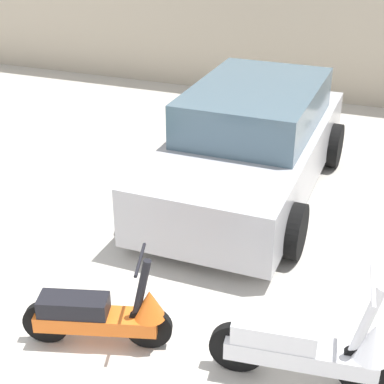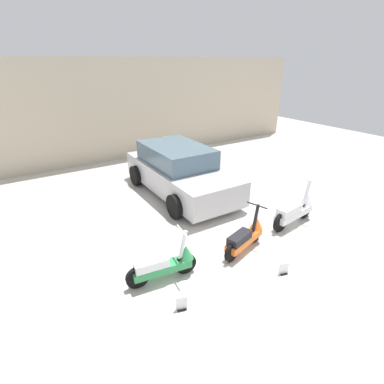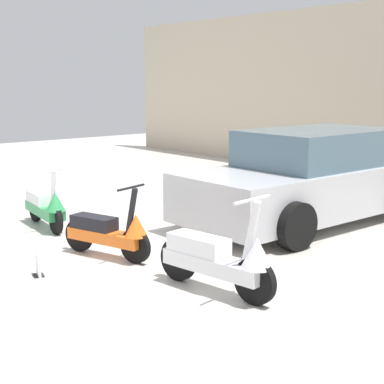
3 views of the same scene
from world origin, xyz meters
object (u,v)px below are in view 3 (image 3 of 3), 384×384
scooter_front_left (46,206)px  scooter_front_right (110,232)px  car_rear_left (309,178)px  placard_near_right_scooter (38,267)px  scooter_front_center (219,258)px

scooter_front_left → scooter_front_right: scooter_front_left is taller
car_rear_left → placard_near_right_scooter: (-0.29, -4.58, -0.60)m
scooter_front_left → placard_near_right_scooter: (2.05, -1.12, -0.24)m
scooter_front_right → scooter_front_left: bearing=161.0°
scooter_front_left → car_rear_left: size_ratio=0.32×
scooter_front_right → scooter_front_center: (1.86, 0.21, 0.05)m
scooter_front_left → scooter_front_center: 3.83m
scooter_front_left → scooter_front_center: bearing=9.2°
scooter_front_center → car_rear_left: bearing=107.0°
scooter_front_right → scooter_front_center: bearing=-10.3°
scooter_front_left → scooter_front_right: 1.97m
scooter_front_left → placard_near_right_scooter: bearing=-21.3°
scooter_front_center → car_rear_left: size_ratio=0.36×
scooter_front_center → car_rear_left: car_rear_left is taller
scooter_front_left → scooter_front_center: size_ratio=0.89×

